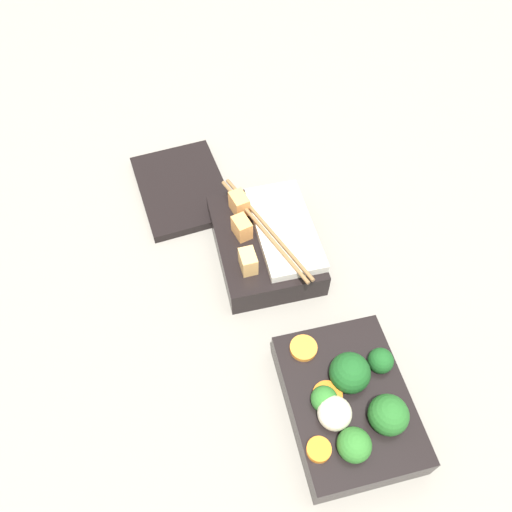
# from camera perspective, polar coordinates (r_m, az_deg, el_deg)

# --- Properties ---
(ground_plane) EXTENTS (3.00, 3.00, 0.00)m
(ground_plane) POSITION_cam_1_polar(r_m,az_deg,el_deg) (0.62, 4.62, -7.94)
(ground_plane) COLOR gray
(bento_tray_vegetable) EXTENTS (0.17, 0.13, 0.07)m
(bento_tray_vegetable) POSITION_cam_1_polar(r_m,az_deg,el_deg) (0.56, 10.61, -16.08)
(bento_tray_vegetable) COLOR black
(bento_tray_vegetable) RESTS_ON ground_plane
(bento_tray_rice) EXTENTS (0.19, 0.13, 0.07)m
(bento_tray_rice) POSITION_cam_1_polar(r_m,az_deg,el_deg) (0.66, 1.18, 1.73)
(bento_tray_rice) COLOR black
(bento_tray_rice) RESTS_ON ground_plane
(bento_lid) EXTENTS (0.18, 0.14, 0.01)m
(bento_lid) POSITION_cam_1_polar(r_m,az_deg,el_deg) (0.76, -8.42, 7.69)
(bento_lid) COLOR black
(bento_lid) RESTS_ON ground_plane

